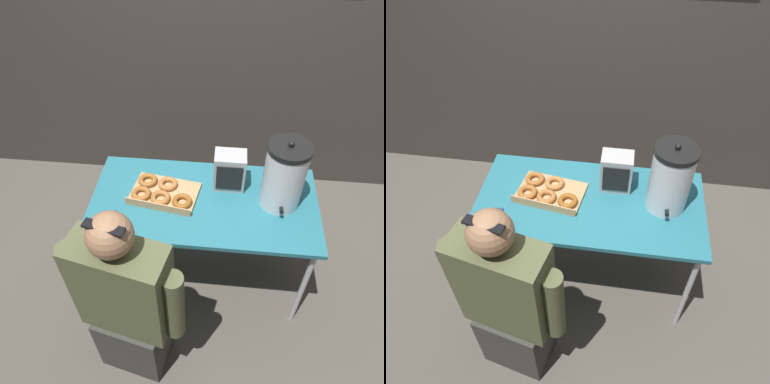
# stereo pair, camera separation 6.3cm
# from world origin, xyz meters

# --- Properties ---
(ground_plane) EXTENTS (12.00, 12.00, 0.00)m
(ground_plane) POSITION_xyz_m (0.00, 0.00, 0.00)
(ground_plane) COLOR #4C473F
(back_wall) EXTENTS (6.00, 0.11, 2.62)m
(back_wall) POSITION_xyz_m (0.00, 1.13, 1.31)
(back_wall) COLOR #38332D
(back_wall) RESTS_ON ground
(folding_table) EXTENTS (1.31, 0.66, 0.76)m
(folding_table) POSITION_xyz_m (0.00, 0.00, 0.70)
(folding_table) COLOR #236675
(folding_table) RESTS_ON ground
(donut_box) EXTENTS (0.42, 0.32, 0.05)m
(donut_box) POSITION_xyz_m (-0.25, 0.02, 0.78)
(donut_box) COLOR tan
(donut_box) RESTS_ON folding_table
(coffee_urn) EXTENTS (0.23, 0.26, 0.43)m
(coffee_urn) POSITION_xyz_m (0.43, 0.03, 0.96)
(coffee_urn) COLOR silver
(coffee_urn) RESTS_ON folding_table
(cell_phone) EXTENTS (0.09, 0.17, 0.01)m
(cell_phone) POSITION_xyz_m (-0.50, -0.22, 0.76)
(cell_phone) COLOR #2D334C
(cell_phone) RESTS_ON folding_table
(space_heater) EXTENTS (0.18, 0.14, 0.23)m
(space_heater) POSITION_xyz_m (0.13, 0.14, 0.88)
(space_heater) COLOR #9E9E9E
(space_heater) RESTS_ON folding_table
(person_seated) EXTENTS (0.60, 0.32, 1.26)m
(person_seated) POSITION_xyz_m (-0.34, -0.61, 0.59)
(person_seated) COLOR #33332D
(person_seated) RESTS_ON ground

